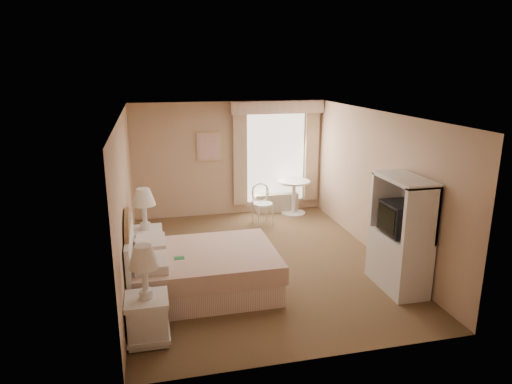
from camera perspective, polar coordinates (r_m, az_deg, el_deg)
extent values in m
cube|color=brown|center=(7.86, 0.34, -8.71)|extent=(4.20, 5.50, 0.01)
cube|color=silver|center=(7.21, 0.37, 9.74)|extent=(4.20, 5.50, 0.01)
cube|color=tan|center=(10.06, -3.34, 4.13)|extent=(4.20, 0.01, 2.50)
cube|color=tan|center=(4.95, 7.94, -8.08)|extent=(4.20, 0.01, 2.50)
cube|color=tan|center=(7.26, -15.99, -0.90)|extent=(0.01, 5.50, 2.50)
cube|color=tan|center=(8.18, 14.81, 1.00)|extent=(0.01, 5.50, 2.50)
cube|color=white|center=(10.26, 2.48, 4.37)|extent=(1.30, 0.02, 2.00)
cube|color=#CDAF8F|center=(10.02, -2.02, 4.11)|extent=(0.30, 0.08, 2.05)
cube|color=#CDAF8F|center=(10.47, 6.95, 4.49)|extent=(0.30, 0.08, 2.05)
cube|color=tan|center=(10.02, 2.70, 10.57)|extent=(2.05, 0.20, 0.28)
cube|color=beige|center=(10.43, 2.55, -1.34)|extent=(1.00, 0.22, 0.42)
cube|color=tan|center=(9.91, -5.91, 5.67)|extent=(0.52, 0.03, 0.62)
cube|color=beige|center=(9.89, -5.90, 5.65)|extent=(0.42, 0.02, 0.52)
cube|color=tan|center=(6.91, -6.27, -10.81)|extent=(2.00, 1.53, 0.34)
cube|color=beige|center=(6.78, -6.35, -8.49)|extent=(2.06, 1.58, 0.27)
cube|color=beige|center=(6.34, -12.93, -8.69)|extent=(0.43, 0.59, 0.13)
cube|color=beige|center=(7.01, -13.02, -6.31)|extent=(0.43, 0.59, 0.13)
cube|color=#238143|center=(6.56, -9.58, -8.13)|extent=(0.14, 0.10, 0.01)
cube|color=silver|center=(6.73, -15.36, -8.70)|extent=(0.06, 1.62, 1.05)
cylinder|color=#A18155|center=(6.70, -15.42, -7.96)|extent=(0.05, 1.43, 1.43)
cube|color=white|center=(5.82, -13.36, -15.42)|extent=(0.46, 0.46, 0.50)
cube|color=white|center=(5.68, -13.54, -12.96)|extent=(0.50, 0.50, 0.06)
cube|color=white|center=(5.90, -13.25, -16.85)|extent=(0.50, 0.50, 0.05)
cylinder|color=silver|center=(5.64, -13.59, -12.24)|extent=(0.16, 0.16, 0.10)
cylinder|color=silver|center=(5.55, -13.72, -10.39)|extent=(0.07, 0.07, 0.40)
cone|color=silver|center=(5.44, -13.91, -7.80)|extent=(0.36, 0.36, 0.26)
cube|color=white|center=(7.89, -13.48, -6.78)|extent=(0.49, 0.49, 0.53)
cube|color=white|center=(7.79, -13.61, -4.75)|extent=(0.53, 0.53, 0.06)
cube|color=white|center=(7.96, -13.40, -7.99)|extent=(0.53, 0.53, 0.05)
cylinder|color=silver|center=(7.76, -13.65, -4.15)|extent=(0.17, 0.17, 0.11)
cylinder|color=silver|center=(7.69, -13.75, -2.66)|extent=(0.07, 0.07, 0.43)
cone|color=silver|center=(7.61, -13.89, -0.59)|extent=(0.38, 0.38, 0.28)
cylinder|color=silver|center=(10.37, 4.69, -2.60)|extent=(0.54, 0.54, 0.03)
cylinder|color=silver|center=(10.26, 4.74, -0.65)|extent=(0.08, 0.08, 0.72)
cylinder|color=white|center=(10.17, 4.78, 1.31)|extent=(0.72, 0.72, 0.04)
cylinder|color=silver|center=(9.44, 0.35, -3.14)|extent=(0.03, 0.03, 0.42)
cylinder|color=silver|center=(9.56, 2.09, -2.91)|extent=(0.03, 0.03, 0.42)
cylinder|color=silver|center=(9.72, -0.37, -2.60)|extent=(0.03, 0.03, 0.42)
cylinder|color=silver|center=(9.84, 1.33, -2.38)|extent=(0.03, 0.03, 0.42)
cylinder|color=white|center=(9.57, 0.85, -1.52)|extent=(0.47, 0.47, 0.04)
torus|color=silver|center=(9.63, 0.56, -0.05)|extent=(0.41, 0.16, 0.40)
cylinder|color=silver|center=(9.60, -0.37, -0.37)|extent=(0.03, 0.03, 0.37)
cylinder|color=silver|center=(9.72, 1.35, -0.17)|extent=(0.03, 0.03, 0.37)
cube|color=white|center=(7.18, 17.32, -8.23)|extent=(0.51, 1.03, 0.84)
cube|color=white|center=(6.52, 19.99, -3.01)|extent=(0.51, 0.07, 0.84)
cube|color=white|center=(7.29, 15.97, -0.75)|extent=(0.51, 0.07, 0.84)
cube|color=white|center=(6.79, 18.15, 1.56)|extent=(0.51, 1.03, 0.06)
cube|color=white|center=(7.02, 19.53, -1.67)|extent=(0.04, 1.03, 0.84)
cube|color=black|center=(6.93, 17.63, -3.08)|extent=(0.45, 0.56, 0.45)
cube|color=black|center=(6.82, 16.01, -3.25)|extent=(0.02, 0.47, 0.37)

